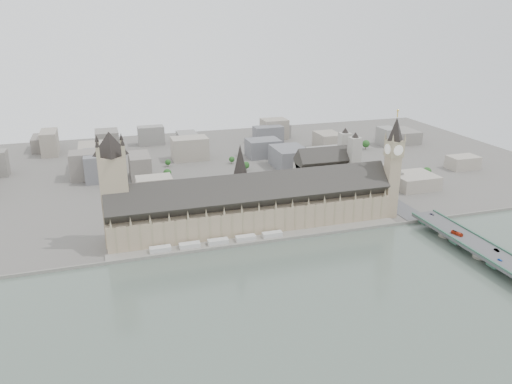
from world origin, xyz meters
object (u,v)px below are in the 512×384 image
object	(u,v)px
westminster_abbey	(327,170)
westminster_bridge	(474,249)
palace_of_westminster	(253,206)
car_silver	(497,250)
car_approach	(432,214)
car_blue	(500,260)
elizabeth_tower	(393,160)
victoria_tower	(114,183)
red_bus_north	(457,233)

from	to	relation	value
westminster_abbey	westminster_bridge	bearing A→B (deg)	-74.36
palace_of_westminster	car_silver	distance (m)	209.50
westminster_abbey	car_approach	world-z (taller)	westminster_abbey
car_blue	car_silver	size ratio (longest dim) A/B	0.78
elizabeth_tower	westminster_abbey	bearing A→B (deg)	107.29
westminster_bridge	car_approach	xyz separation A→B (m)	(3.87, 64.39, 5.76)
westminster_bridge	westminster_abbey	world-z (taller)	westminster_abbey
palace_of_westminster	car_blue	distance (m)	210.98
westminster_abbey	car_approach	distance (m)	131.04
car_silver	car_approach	bearing A→B (deg)	91.11
victoria_tower	car_approach	size ratio (longest dim) A/B	22.70
palace_of_westminster	car_approach	distance (m)	171.72
elizabeth_tower	car_blue	xyz separation A→B (m)	(20.03, -127.59, -47.18)
westminster_bridge	westminster_abbey	bearing A→B (deg)	105.64
victoria_tower	westminster_bridge	distance (m)	309.91
elizabeth_tower	car_silver	bearing A→B (deg)	-75.19
elizabeth_tower	westminster_bridge	distance (m)	111.81
red_bus_north	car_approach	distance (m)	46.67
car_blue	car_approach	world-z (taller)	car_blue
palace_of_westminster	elizabeth_tower	xyz separation A→B (m)	(138.00, -11.70, 35.38)
westminster_abbey	car_blue	world-z (taller)	westminster_abbey
palace_of_westminster	red_bus_north	size ratio (longest dim) A/B	24.77
palace_of_westminster	car_approach	xyz separation A→B (m)	(165.87, -42.81, -11.82)
victoria_tower	westminster_abbey	world-z (taller)	victoria_tower
westminster_bridge	car_approach	distance (m)	64.76
red_bus_north	car_blue	size ratio (longest dim) A/B	2.76
elizabeth_tower	westminster_abbey	size ratio (longest dim) A/B	1.58
palace_of_westminster	elizabeth_tower	size ratio (longest dim) A/B	2.47
victoria_tower	red_bus_north	world-z (taller)	victoria_tower
palace_of_westminster	victoria_tower	distance (m)	126.41
car_blue	car_approach	size ratio (longest dim) A/B	0.88
car_blue	car_silver	bearing A→B (deg)	40.57
palace_of_westminster	westminster_bridge	bearing A→B (deg)	-33.49
palace_of_westminster	victoria_tower	world-z (taller)	victoria_tower
red_bus_north	car_blue	distance (m)	50.51
elizabeth_tower	victoria_tower	xyz separation A→B (m)	(-260.00, 18.00, -2.88)
elizabeth_tower	car_approach	size ratio (longest dim) A/B	24.40
palace_of_westminster	red_bus_north	distance (m)	181.49
palace_of_westminster	westminster_bridge	size ratio (longest dim) A/B	0.82
car_approach	car_silver	bearing A→B (deg)	-108.04
car_blue	car_silver	world-z (taller)	car_silver
car_blue	elizabeth_tower	bearing A→B (deg)	83.68
westminster_bridge	car_blue	distance (m)	32.85
victoria_tower	red_bus_north	xyz separation A→B (m)	(279.91, -95.09, -43.46)
red_bus_north	car_blue	world-z (taller)	red_bus_north
palace_of_westminster	westminster_abbey	world-z (taller)	westminster_abbey
car_blue	car_approach	distance (m)	96.80
victoria_tower	car_silver	distance (m)	321.19
westminster_bridge	car_blue	bearing A→B (deg)	-97.05
red_bus_north	car_silver	world-z (taller)	red_bus_north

